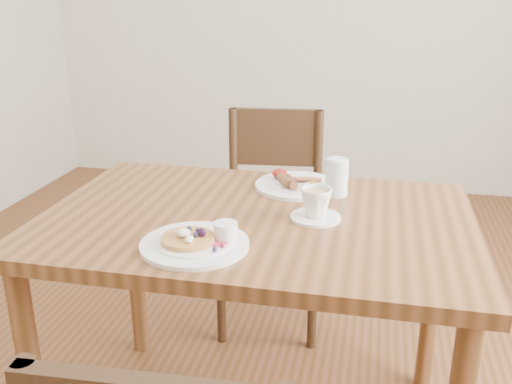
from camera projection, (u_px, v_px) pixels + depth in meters
dining_table at (256, 247)px, 1.63m from camera, size 1.20×0.80×0.75m
chair_far at (272, 208)px, 2.35m from camera, size 0.46×0.46×0.88m
pancake_plate at (197, 241)px, 1.40m from camera, size 0.27×0.27×0.06m
breakfast_plate at (296, 184)px, 1.82m from camera, size 0.27×0.27×0.04m
teacup_saucer at (316, 205)px, 1.56m from camera, size 0.14×0.14×0.09m
water_glass at (337, 177)px, 1.74m from camera, size 0.07×0.07×0.11m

